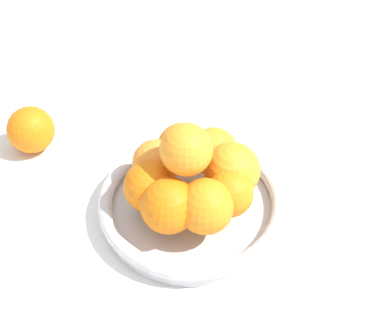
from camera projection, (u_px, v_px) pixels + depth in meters
ground_plane at (192, 212)px, 0.78m from camera, size 4.00×4.00×0.00m
fruit_bowl at (192, 204)px, 0.77m from camera, size 0.27×0.27×0.04m
orange_pile at (193, 175)px, 0.72m from camera, size 0.19×0.18×0.13m
stray_orange at (31, 130)px, 0.85m from camera, size 0.08×0.08×0.08m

